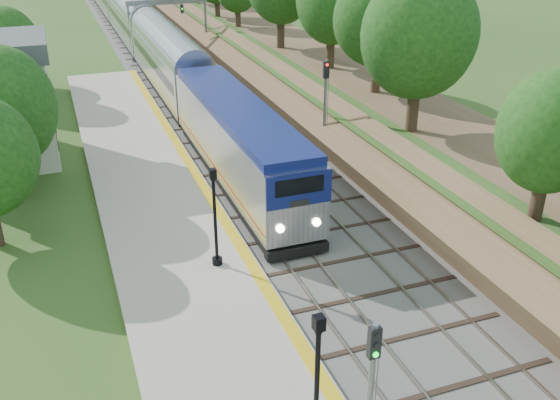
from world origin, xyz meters
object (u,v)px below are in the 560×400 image
object	(u,v)px
signal_gantry	(167,13)
lamppost_mid	(317,393)
train	(121,10)
signal_farside	(325,100)
signal_platform	(370,389)
lamppost_far	(215,223)

from	to	relation	value
signal_gantry	lamppost_mid	xyz separation A→B (m)	(-6.25, -53.97, -2.25)
signal_gantry	lamppost_mid	world-z (taller)	signal_gantry
train	signal_farside	xyz separation A→B (m)	(6.20, -51.94, 1.73)
signal_platform	signal_farside	world-z (taller)	signal_farside
lamppost_mid	signal_farside	distance (m)	24.20
signal_gantry	train	size ratio (longest dim) A/B	0.07
signal_gantry	train	distance (m)	20.26
lamppost_mid	signal_farside	bearing A→B (deg)	65.59
train	lamppost_far	size ratio (longest dim) A/B	27.11
lamppost_mid	signal_farside	size ratio (longest dim) A/B	0.75
train	signal_farside	world-z (taller)	signal_farside
signal_gantry	lamppost_far	world-z (taller)	signal_gantry
signal_gantry	signal_platform	size ratio (longest dim) A/B	1.53
lamppost_mid	lamppost_far	world-z (taller)	lamppost_mid
train	lamppost_mid	size ratio (longest dim) A/B	26.23
lamppost_mid	signal_platform	size ratio (longest dim) A/B	0.89
signal_gantry	train	xyz separation A→B (m)	(-2.47, 19.96, -2.42)
signal_gantry	lamppost_far	size ratio (longest dim) A/B	1.77
lamppost_mid	signal_platform	world-z (taller)	signal_platform
signal_gantry	lamppost_far	distance (m)	43.14
train	lamppost_mid	world-z (taller)	lamppost_mid
signal_farside	lamppost_far	bearing A→B (deg)	-133.25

